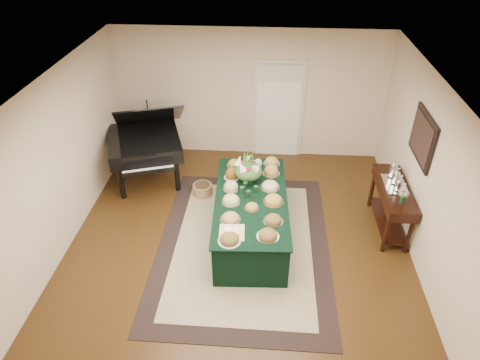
# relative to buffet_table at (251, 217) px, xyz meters

# --- Properties ---
(ground) EXTENTS (6.00, 6.00, 0.00)m
(ground) POSITION_rel_buffet_table_xyz_m (-0.18, -0.23, -0.38)
(ground) COLOR black
(ground) RESTS_ON ground
(area_rug) EXTENTS (2.75, 3.84, 0.01)m
(area_rug) POSITION_rel_buffet_table_xyz_m (-0.10, -0.25, -0.37)
(area_rug) COLOR black
(area_rug) RESTS_ON ground
(kitchen_doorway) EXTENTS (1.05, 0.07, 2.10)m
(kitchen_doorway) POSITION_rel_buffet_table_xyz_m (0.42, 2.74, 0.64)
(kitchen_doorway) COLOR silver
(kitchen_doorway) RESTS_ON ground
(buffet_table) EXTENTS (1.26, 2.49, 0.76)m
(buffet_table) POSITION_rel_buffet_table_xyz_m (0.00, 0.00, 0.00)
(buffet_table) COLOR black
(buffet_table) RESTS_ON ground
(food_platters) EXTENTS (1.02, 2.41, 0.14)m
(food_platters) POSITION_rel_buffet_table_xyz_m (0.01, 0.08, 0.42)
(food_platters) COLOR silver
(food_platters) RESTS_ON buffet_table
(cutting_board) EXTENTS (0.38, 0.38, 0.10)m
(cutting_board) POSITION_rel_buffet_table_xyz_m (-0.23, -0.85, 0.41)
(cutting_board) COLOR tan
(cutting_board) RESTS_ON buffet_table
(green_goblets) EXTENTS (0.30, 0.30, 0.18)m
(green_goblets) POSITION_rel_buffet_table_xyz_m (-0.06, 0.06, 0.47)
(green_goblets) COLOR black
(green_goblets) RESTS_ON buffet_table
(floral_centerpiece) EXTENTS (0.48, 0.48, 0.48)m
(floral_centerpiece) POSITION_rel_buffet_table_xyz_m (-0.07, 0.45, 0.65)
(floral_centerpiece) COLOR black
(floral_centerpiece) RESTS_ON buffet_table
(grand_piano) EXTENTS (1.70, 1.88, 1.65)m
(grand_piano) POSITION_rel_buffet_table_xyz_m (-2.12, 1.55, 0.43)
(grand_piano) COLOR black
(grand_piano) RESTS_ON ground
(wicker_basket) EXTENTS (0.36, 0.36, 0.22)m
(wicker_basket) POSITION_rel_buffet_table_xyz_m (-0.97, 1.07, -0.27)
(wicker_basket) COLOR olive
(wicker_basket) RESTS_ON ground
(mahogany_sideboard) EXTENTS (0.45, 1.42, 0.84)m
(mahogany_sideboard) POSITION_rel_buffet_table_xyz_m (2.31, 0.36, 0.27)
(mahogany_sideboard) COLOR black
(mahogany_sideboard) RESTS_ON ground
(tea_service) EXTENTS (0.34, 0.58, 0.30)m
(tea_service) POSITION_rel_buffet_table_xyz_m (2.31, 0.46, 0.58)
(tea_service) COLOR silver
(tea_service) RESTS_ON mahogany_sideboard
(pink_bouquet) EXTENTS (0.17, 0.17, 0.22)m
(pink_bouquet) POSITION_rel_buffet_table_xyz_m (2.31, -0.06, 0.61)
(pink_bouquet) COLOR black
(pink_bouquet) RESTS_ON mahogany_sideboard
(wall_painting) EXTENTS (0.05, 0.95, 0.75)m
(wall_painting) POSITION_rel_buffet_table_xyz_m (2.53, 0.36, 1.37)
(wall_painting) COLOR black
(wall_painting) RESTS_ON ground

